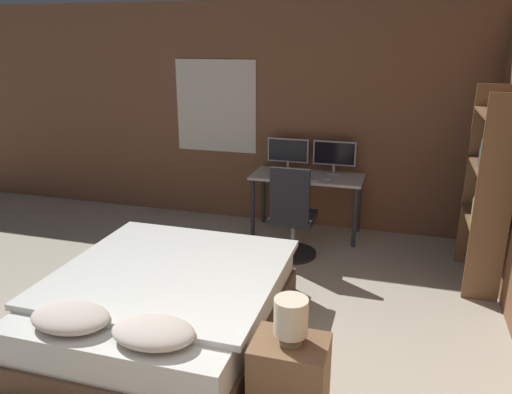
{
  "coord_description": "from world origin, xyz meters",
  "views": [
    {
      "loc": [
        1.04,
        -1.92,
        2.3
      ],
      "look_at": [
        -0.31,
        2.67,
        0.75
      ],
      "focal_mm": 35.0,
      "sensor_mm": 36.0,
      "label": 1
    }
  ],
  "objects_px": {
    "office_chair": "(292,222)",
    "bedside_lamp": "(291,317)",
    "monitor_right": "(334,155)",
    "nightstand": "(289,377)",
    "computer_mouse": "(328,180)",
    "desk": "(307,184)",
    "monitor_left": "(288,152)",
    "bookshelf": "(490,183)",
    "bed": "(165,305)",
    "keyboard": "(304,179)"
  },
  "relations": [
    {
      "from": "desk",
      "to": "office_chair",
      "type": "height_order",
      "value": "office_chair"
    },
    {
      "from": "bed",
      "to": "monitor_left",
      "type": "relative_size",
      "value": 4.02
    },
    {
      "from": "bed",
      "to": "office_chair",
      "type": "xyz_separation_m",
      "value": [
        0.65,
        1.72,
        0.15
      ]
    },
    {
      "from": "desk",
      "to": "bookshelf",
      "type": "relative_size",
      "value": 0.7
    },
    {
      "from": "office_chair",
      "to": "desk",
      "type": "bearing_deg",
      "value": 88.94
    },
    {
      "from": "bed",
      "to": "bedside_lamp",
      "type": "height_order",
      "value": "bedside_lamp"
    },
    {
      "from": "bed",
      "to": "office_chair",
      "type": "relative_size",
      "value": 1.95
    },
    {
      "from": "monitor_right",
      "to": "office_chair",
      "type": "relative_size",
      "value": 0.48
    },
    {
      "from": "nightstand",
      "to": "bookshelf",
      "type": "distance_m",
      "value": 2.69
    },
    {
      "from": "desk",
      "to": "monitor_left",
      "type": "distance_m",
      "value": 0.47
    },
    {
      "from": "bed",
      "to": "computer_mouse",
      "type": "height_order",
      "value": "computer_mouse"
    },
    {
      "from": "desk",
      "to": "monitor_right",
      "type": "distance_m",
      "value": 0.47
    },
    {
      "from": "monitor_right",
      "to": "keyboard",
      "type": "bearing_deg",
      "value": -127.2
    },
    {
      "from": "bedside_lamp",
      "to": "monitor_left",
      "type": "height_order",
      "value": "monitor_left"
    },
    {
      "from": "bedside_lamp",
      "to": "monitor_left",
      "type": "distance_m",
      "value": 3.3
    },
    {
      "from": "desk",
      "to": "computer_mouse",
      "type": "distance_m",
      "value": 0.35
    },
    {
      "from": "computer_mouse",
      "to": "office_chair",
      "type": "distance_m",
      "value": 0.7
    },
    {
      "from": "monitor_left",
      "to": "keyboard",
      "type": "height_order",
      "value": "monitor_left"
    },
    {
      "from": "desk",
      "to": "office_chair",
      "type": "xyz_separation_m",
      "value": [
        -0.01,
        -0.72,
        -0.22
      ]
    },
    {
      "from": "bookshelf",
      "to": "desk",
      "type": "bearing_deg",
      "value": 155.94
    },
    {
      "from": "computer_mouse",
      "to": "desk",
      "type": "bearing_deg",
      "value": 145.66
    },
    {
      "from": "keyboard",
      "to": "office_chair",
      "type": "xyz_separation_m",
      "value": [
        -0.01,
        -0.54,
        -0.33
      ]
    },
    {
      "from": "monitor_left",
      "to": "office_chair",
      "type": "distance_m",
      "value": 1.1
    },
    {
      "from": "monitor_left",
      "to": "bookshelf",
      "type": "relative_size",
      "value": 0.27
    },
    {
      "from": "monitor_left",
      "to": "keyboard",
      "type": "bearing_deg",
      "value": -52.8
    },
    {
      "from": "office_chair",
      "to": "bed",
      "type": "bearing_deg",
      "value": -110.67
    },
    {
      "from": "bedside_lamp",
      "to": "desk",
      "type": "bearing_deg",
      "value": 99.07
    },
    {
      "from": "office_chair",
      "to": "bedside_lamp",
      "type": "bearing_deg",
      "value": -77.81
    },
    {
      "from": "monitor_right",
      "to": "computer_mouse",
      "type": "relative_size",
      "value": 7.17
    },
    {
      "from": "monitor_right",
      "to": "keyboard",
      "type": "distance_m",
      "value": 0.51
    },
    {
      "from": "bookshelf",
      "to": "monitor_left",
      "type": "bearing_deg",
      "value": 154.57
    },
    {
      "from": "bed",
      "to": "keyboard",
      "type": "relative_size",
      "value": 5.65
    },
    {
      "from": "office_chair",
      "to": "monitor_left",
      "type": "bearing_deg",
      "value": 106.39
    },
    {
      "from": "bedside_lamp",
      "to": "computer_mouse",
      "type": "relative_size",
      "value": 4.26
    },
    {
      "from": "monitor_left",
      "to": "computer_mouse",
      "type": "relative_size",
      "value": 7.17
    },
    {
      "from": "monitor_right",
      "to": "keyboard",
      "type": "height_order",
      "value": "monitor_right"
    },
    {
      "from": "bed",
      "to": "monitor_left",
      "type": "bearing_deg",
      "value": 81.78
    },
    {
      "from": "keyboard",
      "to": "monitor_left",
      "type": "bearing_deg",
      "value": 127.2
    },
    {
      "from": "nightstand",
      "to": "computer_mouse",
      "type": "xyz_separation_m",
      "value": [
        -0.21,
        2.83,
        0.5
      ]
    },
    {
      "from": "bedside_lamp",
      "to": "bookshelf",
      "type": "height_order",
      "value": "bookshelf"
    },
    {
      "from": "office_chair",
      "to": "computer_mouse",
      "type": "bearing_deg",
      "value": 62.42
    },
    {
      "from": "desk",
      "to": "office_chair",
      "type": "relative_size",
      "value": 1.26
    },
    {
      "from": "nightstand",
      "to": "bedside_lamp",
      "type": "bearing_deg",
      "value": -63.43
    },
    {
      "from": "bed",
      "to": "computer_mouse",
      "type": "distance_m",
      "value": 2.49
    },
    {
      "from": "bed",
      "to": "office_chair",
      "type": "distance_m",
      "value": 1.84
    },
    {
      "from": "monitor_left",
      "to": "computer_mouse",
      "type": "xyz_separation_m",
      "value": [
        0.55,
        -0.37,
        -0.21
      ]
    },
    {
      "from": "computer_mouse",
      "to": "bookshelf",
      "type": "height_order",
      "value": "bookshelf"
    },
    {
      "from": "bed",
      "to": "office_chair",
      "type": "bearing_deg",
      "value": 69.33
    },
    {
      "from": "keyboard",
      "to": "bookshelf",
      "type": "relative_size",
      "value": 0.19
    },
    {
      "from": "bed",
      "to": "nightstand",
      "type": "distance_m",
      "value": 1.28
    }
  ]
}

